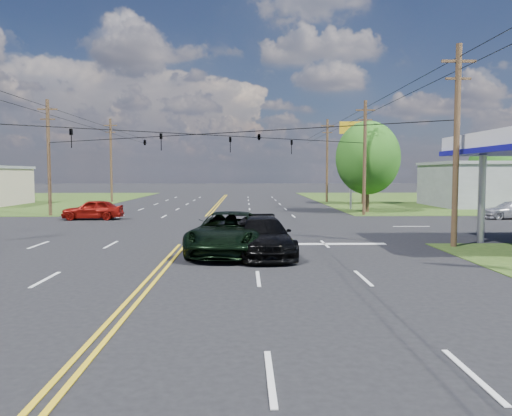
{
  "coord_description": "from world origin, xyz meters",
  "views": [
    {
      "loc": [
        3.07,
        -20.33,
        3.51
      ],
      "look_at": [
        3.65,
        6.0,
        1.67
      ],
      "focal_mm": 35.0,
      "sensor_mm": 36.0,
      "label": 1
    }
  ],
  "objects_px": {
    "pole_left_far": "(111,159)",
    "pole_right_far": "(327,159)",
    "tree_right_a": "(368,158)",
    "tree_far_r": "(490,165)",
    "pickup_dkgreen": "(229,233)",
    "pole_ne": "(365,156)",
    "tree_right_b": "(364,167)",
    "pole_se": "(456,143)",
    "retail_ne": "(499,186)",
    "pole_nw": "(49,156)",
    "suv_black": "(262,237)"
  },
  "relations": [
    {
      "from": "pole_ne",
      "to": "pole_left_far",
      "type": "distance_m",
      "value": 32.2
    },
    {
      "from": "tree_far_r",
      "to": "pickup_dkgreen",
      "type": "xyz_separation_m",
      "value": [
        -31.62,
        -40.7,
        -3.64
      ]
    },
    {
      "from": "retail_ne",
      "to": "pole_nw",
      "type": "distance_m",
      "value": 44.47
    },
    {
      "from": "pole_ne",
      "to": "suv_black",
      "type": "distance_m",
      "value": 22.67
    },
    {
      "from": "retail_ne",
      "to": "pole_right_far",
      "type": "xyz_separation_m",
      "value": [
        -17.0,
        8.0,
        2.97
      ]
    },
    {
      "from": "retail_ne",
      "to": "tree_far_r",
      "type": "height_order",
      "value": "tree_far_r"
    },
    {
      "from": "pole_ne",
      "to": "tree_right_b",
      "type": "height_order",
      "value": "pole_ne"
    },
    {
      "from": "pole_left_far",
      "to": "tree_right_a",
      "type": "distance_m",
      "value": 31.39
    },
    {
      "from": "retail_ne",
      "to": "pole_right_far",
      "type": "distance_m",
      "value": 19.02
    },
    {
      "from": "pole_se",
      "to": "pole_ne",
      "type": "relative_size",
      "value": 1.0
    },
    {
      "from": "pole_left_far",
      "to": "suv_black",
      "type": "height_order",
      "value": "pole_left_far"
    },
    {
      "from": "pole_right_far",
      "to": "pole_left_far",
      "type": "bearing_deg",
      "value": 180.0
    },
    {
      "from": "pole_nw",
      "to": "tree_far_r",
      "type": "bearing_deg",
      "value": 24.08
    },
    {
      "from": "pole_se",
      "to": "tree_right_a",
      "type": "height_order",
      "value": "pole_se"
    },
    {
      "from": "pole_right_far",
      "to": "pole_ne",
      "type": "bearing_deg",
      "value": -90.0
    },
    {
      "from": "tree_right_a",
      "to": "pole_se",
      "type": "bearing_deg",
      "value": -92.73
    },
    {
      "from": "retail_ne",
      "to": "pole_se",
      "type": "bearing_deg",
      "value": -120.38
    },
    {
      "from": "pole_ne",
      "to": "suv_black",
      "type": "relative_size",
      "value": 1.69
    },
    {
      "from": "pole_ne",
      "to": "tree_far_r",
      "type": "relative_size",
      "value": 1.25
    },
    {
      "from": "pole_right_far",
      "to": "tree_far_r",
      "type": "distance_m",
      "value": 21.1
    },
    {
      "from": "tree_right_a",
      "to": "tree_right_b",
      "type": "relative_size",
      "value": 1.15
    },
    {
      "from": "retail_ne",
      "to": "pole_right_far",
      "type": "relative_size",
      "value": 1.4
    },
    {
      "from": "retail_ne",
      "to": "pickup_dkgreen",
      "type": "relative_size",
      "value": 2.14
    },
    {
      "from": "pole_ne",
      "to": "suv_black",
      "type": "height_order",
      "value": "pole_ne"
    },
    {
      "from": "pole_se",
      "to": "suv_black",
      "type": "xyz_separation_m",
      "value": [
        -9.21,
        -2.3,
        -4.1
      ]
    },
    {
      "from": "pole_ne",
      "to": "pole_right_far",
      "type": "relative_size",
      "value": 0.95
    },
    {
      "from": "pole_se",
      "to": "tree_far_r",
      "type": "height_order",
      "value": "pole_se"
    },
    {
      "from": "pole_right_far",
      "to": "pole_nw",
      "type": "bearing_deg",
      "value": -143.84
    },
    {
      "from": "pole_nw",
      "to": "pole_right_far",
      "type": "distance_m",
      "value": 32.2
    },
    {
      "from": "retail_ne",
      "to": "pole_left_far",
      "type": "xyz_separation_m",
      "value": [
        -43.0,
        8.0,
        2.97
      ]
    },
    {
      "from": "pole_se",
      "to": "suv_black",
      "type": "distance_m",
      "value": 10.34
    },
    {
      "from": "pole_left_far",
      "to": "pole_right_far",
      "type": "bearing_deg",
      "value": 0.0
    },
    {
      "from": "retail_ne",
      "to": "pole_nw",
      "type": "relative_size",
      "value": 1.47
    },
    {
      "from": "tree_right_a",
      "to": "pole_nw",
      "type": "bearing_deg",
      "value": -173.66
    },
    {
      "from": "pole_se",
      "to": "pole_ne",
      "type": "xyz_separation_m",
      "value": [
        0.0,
        18.0,
        0.0
      ]
    },
    {
      "from": "pole_right_far",
      "to": "tree_right_a",
      "type": "bearing_deg",
      "value": -86.42
    },
    {
      "from": "pole_left_far",
      "to": "pole_right_far",
      "type": "distance_m",
      "value": 26.0
    },
    {
      "from": "pole_right_far",
      "to": "pickup_dkgreen",
      "type": "bearing_deg",
      "value": -105.35
    },
    {
      "from": "pole_left_far",
      "to": "pole_right_far",
      "type": "relative_size",
      "value": 1.0
    },
    {
      "from": "tree_right_b",
      "to": "tree_right_a",
      "type": "bearing_deg",
      "value": -101.77
    },
    {
      "from": "tree_right_a",
      "to": "pickup_dkgreen",
      "type": "relative_size",
      "value": 1.25
    },
    {
      "from": "tree_right_a",
      "to": "pole_right_far",
      "type": "bearing_deg",
      "value": 93.58
    },
    {
      "from": "pickup_dkgreen",
      "to": "tree_right_b",
      "type": "bearing_deg",
      "value": 74.82
    },
    {
      "from": "pole_nw",
      "to": "suv_black",
      "type": "distance_m",
      "value": 26.66
    },
    {
      "from": "pole_ne",
      "to": "tree_right_b",
      "type": "relative_size",
      "value": 1.34
    },
    {
      "from": "pole_se",
      "to": "tree_far_r",
      "type": "bearing_deg",
      "value": 61.7
    },
    {
      "from": "retail_ne",
      "to": "pole_left_far",
      "type": "height_order",
      "value": "pole_left_far"
    },
    {
      "from": "pole_left_far",
      "to": "tree_right_b",
      "type": "distance_m",
      "value": 29.79
    },
    {
      "from": "pole_left_far",
      "to": "tree_far_r",
      "type": "xyz_separation_m",
      "value": [
        47.0,
        2.0,
        -0.62
      ]
    },
    {
      "from": "pole_se",
      "to": "pickup_dkgreen",
      "type": "distance_m",
      "value": 11.48
    }
  ]
}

